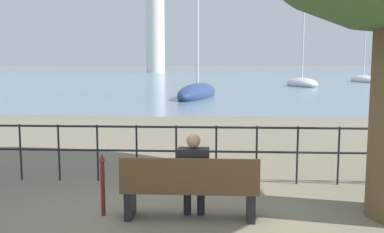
{
  "coord_description": "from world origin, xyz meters",
  "views": [
    {
      "loc": [
        0.35,
        -5.77,
        2.14
      ],
      "look_at": [
        0.0,
        0.5,
        1.38
      ],
      "focal_mm": 40.0,
      "sensor_mm": 36.0,
      "label": 1
    }
  ],
  "objects_px": {
    "park_bench": "(190,189)",
    "seated_person_left": "(194,172)",
    "closed_umbrella": "(103,181)",
    "sailboat_1": "(197,93)",
    "sailboat_2": "(302,83)",
    "harbor_lighthouse": "(155,29)",
    "sailboat_0": "(363,79)"
  },
  "relations": [
    {
      "from": "sailboat_2",
      "to": "sailboat_1",
      "type": "bearing_deg",
      "value": -130.66
    },
    {
      "from": "closed_umbrella",
      "to": "sailboat_2",
      "type": "relative_size",
      "value": 0.1
    },
    {
      "from": "park_bench",
      "to": "closed_umbrella",
      "type": "bearing_deg",
      "value": 175.35
    },
    {
      "from": "closed_umbrella",
      "to": "harbor_lighthouse",
      "type": "relative_size",
      "value": 0.04
    },
    {
      "from": "seated_person_left",
      "to": "sailboat_1",
      "type": "xyz_separation_m",
      "value": [
        -0.92,
        22.4,
        -0.36
      ]
    },
    {
      "from": "sailboat_2",
      "to": "park_bench",
      "type": "bearing_deg",
      "value": -111.22
    },
    {
      "from": "harbor_lighthouse",
      "to": "sailboat_0",
      "type": "bearing_deg",
      "value": -61.44
    },
    {
      "from": "sailboat_2",
      "to": "sailboat_0",
      "type": "bearing_deg",
      "value": 40.31
    },
    {
      "from": "seated_person_left",
      "to": "sailboat_2",
      "type": "distance_m",
      "value": 38.67
    },
    {
      "from": "closed_umbrella",
      "to": "sailboat_1",
      "type": "bearing_deg",
      "value": 89.05
    },
    {
      "from": "closed_umbrella",
      "to": "harbor_lighthouse",
      "type": "bearing_deg",
      "value": 97.68
    },
    {
      "from": "park_bench",
      "to": "harbor_lighthouse",
      "type": "relative_size",
      "value": 0.07
    },
    {
      "from": "park_bench",
      "to": "seated_person_left",
      "type": "relative_size",
      "value": 1.57
    },
    {
      "from": "closed_umbrella",
      "to": "sailboat_1",
      "type": "relative_size",
      "value": 0.1
    },
    {
      "from": "sailboat_0",
      "to": "harbor_lighthouse",
      "type": "distance_m",
      "value": 74.24
    },
    {
      "from": "sailboat_0",
      "to": "sailboat_2",
      "type": "bearing_deg",
      "value": -135.74
    },
    {
      "from": "sailboat_0",
      "to": "sailboat_1",
      "type": "height_order",
      "value": "sailboat_0"
    },
    {
      "from": "park_bench",
      "to": "closed_umbrella",
      "type": "relative_size",
      "value": 2.1
    },
    {
      "from": "sailboat_1",
      "to": "sailboat_2",
      "type": "bearing_deg",
      "value": 67.53
    },
    {
      "from": "sailboat_0",
      "to": "sailboat_2",
      "type": "relative_size",
      "value": 1.43
    },
    {
      "from": "sailboat_1",
      "to": "sailboat_0",
      "type": "bearing_deg",
      "value": 63.51
    },
    {
      "from": "park_bench",
      "to": "sailboat_2",
      "type": "xyz_separation_m",
      "value": [
        8.93,
        37.71,
        -0.16
      ]
    },
    {
      "from": "park_bench",
      "to": "harbor_lighthouse",
      "type": "height_order",
      "value": "harbor_lighthouse"
    },
    {
      "from": "seated_person_left",
      "to": "harbor_lighthouse",
      "type": "xyz_separation_m",
      "value": [
        -16.51,
        112.84,
        11.25
      ]
    },
    {
      "from": "sailboat_1",
      "to": "park_bench",
      "type": "bearing_deg",
      "value": -77.48
    },
    {
      "from": "closed_umbrella",
      "to": "sailboat_2",
      "type": "bearing_deg",
      "value": 74.86
    },
    {
      "from": "park_bench",
      "to": "harbor_lighthouse",
      "type": "xyz_separation_m",
      "value": [
        -16.46,
        112.92,
        11.48
      ]
    },
    {
      "from": "seated_person_left",
      "to": "harbor_lighthouse",
      "type": "relative_size",
      "value": 0.05
    },
    {
      "from": "park_bench",
      "to": "seated_person_left",
      "type": "bearing_deg",
      "value": 57.64
    },
    {
      "from": "closed_umbrella",
      "to": "harbor_lighthouse",
      "type": "height_order",
      "value": "harbor_lighthouse"
    },
    {
      "from": "seated_person_left",
      "to": "sailboat_0",
      "type": "distance_m",
      "value": 51.87
    },
    {
      "from": "sailboat_2",
      "to": "harbor_lighthouse",
      "type": "distance_m",
      "value": 80.23
    }
  ]
}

